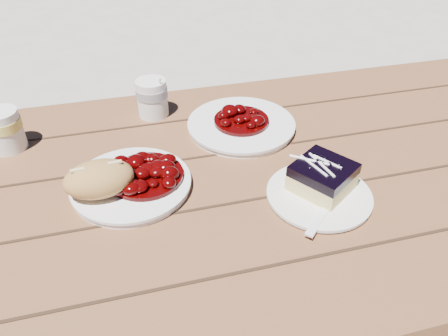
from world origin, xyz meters
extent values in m
cube|color=brown|center=(0.00, 0.00, 0.72)|extent=(2.00, 0.80, 0.05)
cube|color=brown|center=(0.88, 0.32, 0.35)|extent=(0.07, 0.07, 0.70)
cube|color=brown|center=(0.00, 0.65, 0.44)|extent=(1.80, 0.25, 0.04)
cube|color=brown|center=(0.80, 0.65, 0.21)|extent=(0.06, 0.06, 0.42)
cylinder|color=white|center=(-0.14, 0.01, 0.76)|extent=(0.23, 0.23, 0.02)
ellipsoid|color=#B88746|center=(-0.20, -0.01, 0.80)|extent=(0.14, 0.10, 0.07)
cylinder|color=white|center=(0.20, -0.11, 0.76)|extent=(0.19, 0.19, 0.01)
cube|color=#E9D67F|center=(0.21, -0.09, 0.78)|extent=(0.14, 0.14, 0.03)
cube|color=black|center=(0.21, -0.09, 0.80)|extent=(0.14, 0.14, 0.02)
cylinder|color=white|center=(-0.07, 0.29, 0.80)|extent=(0.07, 0.07, 0.09)
cylinder|color=white|center=(0.12, 0.17, 0.76)|extent=(0.25, 0.25, 0.02)
cylinder|color=white|center=(-0.39, 0.22, 0.80)|extent=(0.07, 0.07, 0.09)
camera|label=1|loc=(-0.13, -0.67, 1.30)|focal=35.00mm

